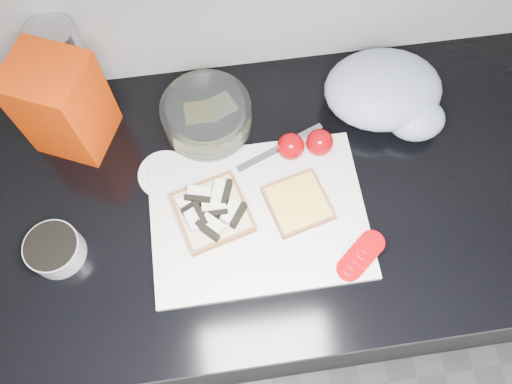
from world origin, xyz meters
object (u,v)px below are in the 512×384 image
(cutting_board, at_px, (258,216))
(bread_bag, at_px, (63,105))
(steel_canister, at_px, (68,68))
(glass_bowl, at_px, (207,117))

(cutting_board, height_order, bread_bag, bread_bag)
(cutting_board, relative_size, bread_bag, 1.92)
(steel_canister, bearing_deg, bread_bag, -95.69)
(cutting_board, xyz_separation_m, steel_canister, (-0.32, 0.32, 0.10))
(bread_bag, bearing_deg, cutting_board, -9.98)
(glass_bowl, relative_size, bread_bag, 0.85)
(cutting_board, distance_m, steel_canister, 0.46)
(steel_canister, bearing_deg, glass_bowl, -22.98)
(bread_bag, distance_m, steel_canister, 0.09)
(bread_bag, xyz_separation_m, steel_canister, (0.01, 0.09, -0.00))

